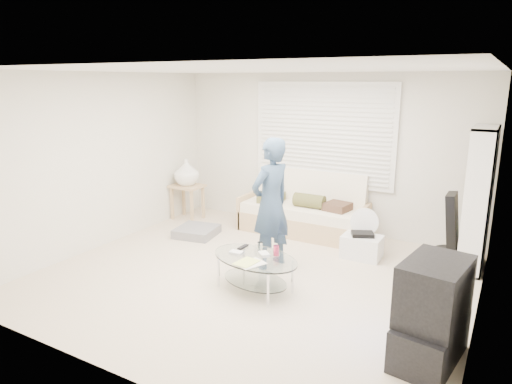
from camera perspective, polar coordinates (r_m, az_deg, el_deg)
The scene contains 13 objects.
ground at distance 5.79m, azimuth -0.36°, elevation -10.51°, with size 5.00×5.00×0.00m, color #C7B49A.
room_shell at distance 5.74m, azimuth 2.02°, elevation 6.26°, with size 5.02×4.52×2.51m.
window_blinds at distance 7.31m, azimuth 8.33°, elevation 7.13°, with size 2.32×0.08×1.62m.
futon_sofa at distance 7.31m, azimuth 5.95°, elevation -2.65°, with size 2.00×0.81×0.98m.
grey_floor_pillow at distance 7.26m, azimuth -7.43°, elevation -4.91°, with size 0.59×0.59×0.13m, color slate.
side_table at distance 7.97m, azimuth -8.67°, elevation 2.13°, with size 0.54×0.43×1.06m.
bookshelf at distance 6.40m, azimuth 25.96°, elevation -0.85°, with size 0.29×0.77×1.84m.
guitar_case at distance 6.40m, azimuth 23.20°, elevation -5.08°, with size 0.35×0.36×0.98m.
floor_fan at distance 6.61m, azimuth 13.49°, elevation -4.23°, with size 0.40×0.26×0.65m.
storage_bin at distance 6.47m, azimuth 13.09°, elevation -6.61°, with size 0.52×0.37×0.37m.
tv_unit at distance 4.31m, azimuth 21.13°, elevation -13.91°, with size 0.57×0.90×0.92m.
coffee_table at distance 5.32m, azimuth -0.12°, elevation -8.91°, with size 1.22×0.91×0.53m.
standing_person at distance 5.82m, azimuth 1.86°, elevation -1.48°, with size 0.62×0.41×1.70m, color navy.
Camera 1 is at (2.63, -4.57, 2.39)m, focal length 32.00 mm.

